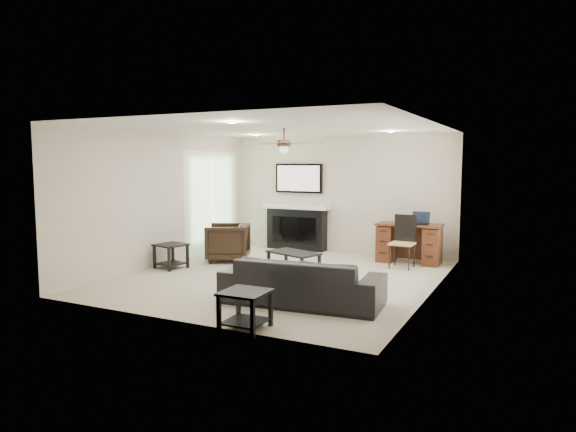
% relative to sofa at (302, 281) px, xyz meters
% --- Properties ---
extents(room_shell, '(5.50, 5.54, 2.52)m').
position_rel_sofa_xyz_m(room_shell, '(-0.84, 1.46, 1.36)').
color(room_shell, beige).
rests_on(room_shell, ground).
extents(sofa, '(2.26, 1.05, 0.64)m').
position_rel_sofa_xyz_m(sofa, '(0.00, 0.00, 0.00)').
color(sofa, black).
rests_on(sofa, ground).
extents(armchair, '(1.06, 1.05, 0.74)m').
position_rel_sofa_xyz_m(armchair, '(-2.60, 2.15, 0.05)').
color(armchair, black).
rests_on(armchair, ground).
extents(coffee_table, '(1.02, 0.78, 0.40)m').
position_rel_sofa_xyz_m(coffee_table, '(-0.90, 1.60, -0.12)').
color(coffee_table, black).
rests_on(coffee_table, ground).
extents(end_table_near, '(0.53, 0.53, 0.45)m').
position_rel_sofa_xyz_m(end_table_near, '(-0.15, -1.25, -0.09)').
color(end_table_near, black).
rests_on(end_table_near, ground).
extents(end_table_left, '(0.59, 0.59, 0.45)m').
position_rel_sofa_xyz_m(end_table_left, '(-3.15, 1.10, -0.09)').
color(end_table_left, black).
rests_on(end_table_left, ground).
extents(fireplace_unit, '(1.52, 0.34, 1.91)m').
position_rel_sofa_xyz_m(fireplace_unit, '(-1.97, 3.97, 0.64)').
color(fireplace_unit, black).
rests_on(fireplace_unit, ground).
extents(desk, '(1.22, 0.56, 0.76)m').
position_rel_sofa_xyz_m(desk, '(0.63, 3.55, 0.06)').
color(desk, '#3E1A0F').
rests_on(desk, ground).
extents(desk_chair, '(0.43, 0.45, 0.97)m').
position_rel_sofa_xyz_m(desk_chair, '(0.63, 3.00, 0.17)').
color(desk_chair, black).
rests_on(desk_chair, ground).
extents(laptop, '(0.33, 0.24, 0.23)m').
position_rel_sofa_xyz_m(laptop, '(0.83, 3.53, 0.56)').
color(laptop, black).
rests_on(laptop, desk).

